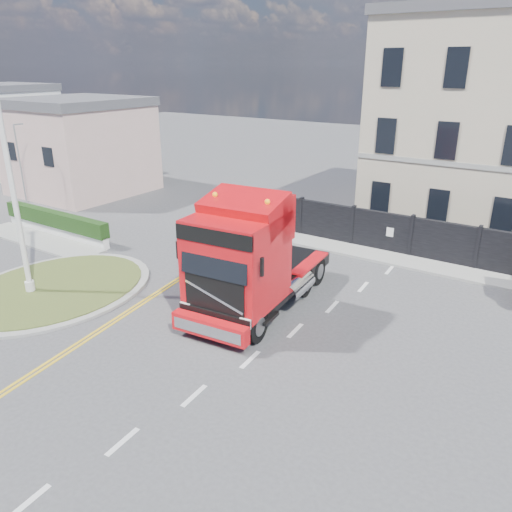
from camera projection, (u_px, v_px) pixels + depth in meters
The scene contains 13 objects.
ground at pixel (234, 305), 19.37m from camera, with size 120.00×120.00×0.00m, color #424244.
traffic_island at pixel (54, 289), 20.62m from camera, with size 6.80×6.80×0.17m.
hedge_wall at pixel (56, 223), 26.98m from camera, with size 8.00×0.55×1.35m.
pavement_side at pixel (40, 240), 26.37m from camera, with size 8.50×1.80×0.10m, color gray.
seaside_bldg_pink at pixel (81, 150), 35.60m from camera, with size 8.00×8.00×6.00m, color #CDA7A0.
seaside_bldg_cream at pixel (39, 144), 41.46m from camera, with size 9.00×8.00×5.00m, color beige.
seaside_bldg_white at pixel (1, 128), 45.58m from camera, with size 8.00×8.00×6.50m, color silver.
hoarding_fence at pixel (467, 247), 22.63m from camera, with size 18.80×0.25×2.00m.
georgian_building at pixel (500, 123), 27.02m from camera, with size 12.30×10.30×12.80m.
pavement_far at pixel (446, 270), 22.55m from camera, with size 20.00×1.60×0.12m, color gray.
truck at pixel (247, 263), 18.03m from camera, with size 3.46×7.78×4.53m.
lamppost_island at pixel (10, 177), 18.60m from camera, with size 0.29×0.57×9.26m.
lamppost_slim at pixel (19, 160), 30.86m from camera, with size 0.22×0.44×5.43m.
Camera 1 is at (10.32, -14.00, 8.78)m, focal length 35.00 mm.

